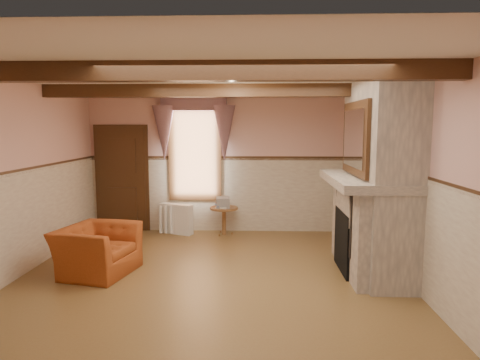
{
  "coord_description": "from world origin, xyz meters",
  "views": [
    {
      "loc": [
        0.64,
        -5.64,
        2.14
      ],
      "look_at": [
        0.4,
        0.8,
        1.33
      ],
      "focal_mm": 32.0,
      "sensor_mm": 36.0,
      "label": 1
    }
  ],
  "objects_px": {
    "bowl": "(364,172)",
    "side_table": "(224,221)",
    "armchair": "(97,250)",
    "mantel_clock": "(354,164)",
    "radiator": "(176,219)",
    "oil_lamp": "(359,164)"
  },
  "relations": [
    {
      "from": "bowl",
      "to": "side_table",
      "type": "bearing_deg",
      "value": 139.25
    },
    {
      "from": "armchair",
      "to": "mantel_clock",
      "type": "height_order",
      "value": "mantel_clock"
    },
    {
      "from": "radiator",
      "to": "mantel_clock",
      "type": "height_order",
      "value": "mantel_clock"
    },
    {
      "from": "armchair",
      "to": "oil_lamp",
      "type": "relative_size",
      "value": 3.83
    },
    {
      "from": "armchair",
      "to": "side_table",
      "type": "relative_size",
      "value": 1.92
    },
    {
      "from": "bowl",
      "to": "oil_lamp",
      "type": "xyz_separation_m",
      "value": [
        0.0,
        0.32,
        0.09
      ]
    },
    {
      "from": "side_table",
      "to": "radiator",
      "type": "bearing_deg",
      "value": 178.08
    },
    {
      "from": "mantel_clock",
      "to": "oil_lamp",
      "type": "xyz_separation_m",
      "value": [
        0.0,
        -0.35,
        0.04
      ]
    },
    {
      "from": "bowl",
      "to": "mantel_clock",
      "type": "distance_m",
      "value": 0.67
    },
    {
      "from": "radiator",
      "to": "oil_lamp",
      "type": "height_order",
      "value": "oil_lamp"
    },
    {
      "from": "armchair",
      "to": "oil_lamp",
      "type": "height_order",
      "value": "oil_lamp"
    },
    {
      "from": "armchair",
      "to": "oil_lamp",
      "type": "bearing_deg",
      "value": -66.96
    },
    {
      "from": "radiator",
      "to": "mantel_clock",
      "type": "bearing_deg",
      "value": 0.32
    },
    {
      "from": "oil_lamp",
      "to": "radiator",
      "type": "bearing_deg",
      "value": 152.81
    },
    {
      "from": "radiator",
      "to": "mantel_clock",
      "type": "relative_size",
      "value": 2.92
    },
    {
      "from": "side_table",
      "to": "mantel_clock",
      "type": "height_order",
      "value": "mantel_clock"
    },
    {
      "from": "bowl",
      "to": "oil_lamp",
      "type": "bearing_deg",
      "value": 90.0
    },
    {
      "from": "armchair",
      "to": "bowl",
      "type": "bearing_deg",
      "value": -71.47
    },
    {
      "from": "bowl",
      "to": "mantel_clock",
      "type": "xyz_separation_m",
      "value": [
        0.0,
        0.67,
        0.05
      ]
    },
    {
      "from": "radiator",
      "to": "mantel_clock",
      "type": "distance_m",
      "value": 3.67
    },
    {
      "from": "armchair",
      "to": "radiator",
      "type": "distance_m",
      "value": 2.47
    },
    {
      "from": "side_table",
      "to": "radiator",
      "type": "height_order",
      "value": "radiator"
    }
  ]
}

